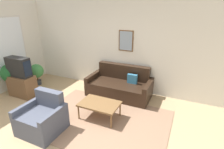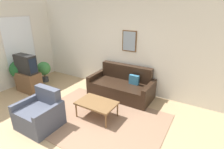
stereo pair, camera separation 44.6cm
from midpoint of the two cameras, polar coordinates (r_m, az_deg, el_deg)
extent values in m
plane|color=tan|center=(4.01, -21.25, -18.50)|extent=(16.00, 16.00, 0.00)
cube|color=#937056|center=(4.21, -6.54, -14.74)|extent=(3.00, 2.17, 0.01)
cube|color=silver|center=(5.42, -2.74, 9.31)|extent=(8.00, 0.06, 2.70)
cube|color=brown|center=(5.13, 2.07, 10.92)|extent=(0.44, 0.03, 0.60)
cube|color=#8999A8|center=(5.12, 2.00, 10.89)|extent=(0.38, 0.01, 0.54)
cube|color=beige|center=(6.36, -32.36, 8.36)|extent=(0.02, 1.08, 1.63)
cube|color=white|center=(6.35, -32.33, 8.36)|extent=(0.02, 1.00, 1.55)
cube|color=black|center=(5.14, -0.17, -4.82)|extent=(1.59, 0.90, 0.42)
cube|color=black|center=(5.26, 1.42, 0.94)|extent=(1.59, 0.20, 0.44)
cube|color=black|center=(5.49, -8.30, -2.49)|extent=(0.12, 0.90, 0.56)
cube|color=black|center=(4.85, 9.08, -5.86)|extent=(0.12, 0.90, 0.56)
cube|color=teal|center=(4.97, 4.10, -1.56)|extent=(0.28, 0.10, 0.28)
cube|color=brown|center=(4.12, -7.27, -9.56)|extent=(0.91, 0.60, 0.04)
cylinder|color=brown|center=(4.26, -13.89, -12.06)|extent=(0.04, 0.04, 0.35)
cylinder|color=brown|center=(3.86, -3.74, -15.23)|extent=(0.04, 0.04, 0.35)
cylinder|color=brown|center=(4.60, -9.93, -8.99)|extent=(0.04, 0.04, 0.35)
cylinder|color=brown|center=(4.24, -0.39, -11.48)|extent=(0.04, 0.04, 0.35)
cube|color=brown|center=(5.85, -29.22, -3.27)|extent=(0.79, 0.42, 0.62)
cube|color=black|center=(5.67, -30.27, 2.12)|extent=(0.70, 0.28, 0.55)
cube|color=#192333|center=(5.39, -28.03, 1.66)|extent=(0.01, 0.23, 0.43)
cube|color=#474C5B|center=(4.12, -24.98, -13.98)|extent=(0.65, 0.76, 0.46)
cube|color=#474C5B|center=(4.07, -22.75, -7.20)|extent=(0.65, 0.16, 0.37)
cube|color=#474C5B|center=(4.35, -28.39, -11.73)|extent=(0.09, 0.76, 0.58)
cube|color=#474C5B|center=(3.84, -21.35, -15.00)|extent=(0.09, 0.76, 0.58)
cylinder|color=#935638|center=(6.29, -31.03, -4.06)|extent=(0.28, 0.28, 0.21)
cylinder|color=#51381E|center=(6.22, -31.36, -2.46)|extent=(0.04, 0.04, 0.17)
sphere|color=#1E5628|center=(6.11, -31.95, 0.40)|extent=(0.58, 0.58, 0.58)
cylinder|color=#383D42|center=(6.52, -24.79, -2.35)|extent=(0.21, 0.21, 0.15)
cylinder|color=#51381E|center=(6.47, -24.98, -1.17)|extent=(0.04, 0.04, 0.14)
sphere|color=#3D8442|center=(6.38, -25.34, 1.01)|extent=(0.46, 0.46, 0.46)
camera|label=1|loc=(0.22, -92.86, -1.11)|focal=28.00mm
camera|label=2|loc=(0.22, 87.14, 1.11)|focal=28.00mm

